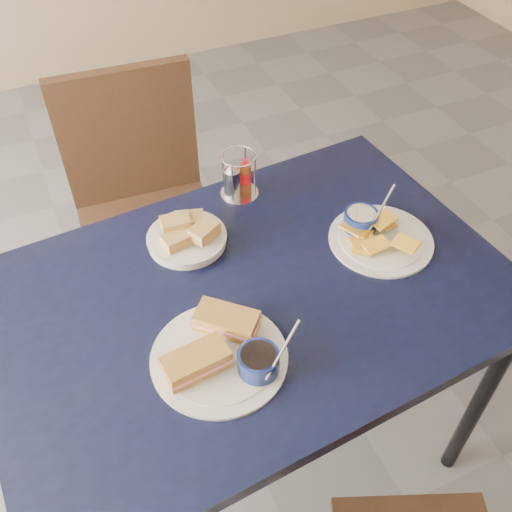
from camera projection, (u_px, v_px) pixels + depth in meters
name	position (u px, v px, depth m)	size (l,w,h in m)	color
ground	(221.00, 385.00, 2.06)	(6.00, 6.00, 0.00)	#57575C
dining_table	(252.00, 307.00, 1.43)	(1.32, 0.93, 0.75)	black
chair_far	(141.00, 195.00, 1.95)	(0.48, 0.46, 0.96)	black
sandwich_plate	(223.00, 351.00, 1.23)	(0.32, 0.30, 0.12)	white
plantain_plate	(373.00, 232.00, 1.50)	(0.27, 0.27, 0.12)	white
bread_basket	(187.00, 235.00, 1.48)	(0.21, 0.21, 0.07)	white
condiment_caddy	(237.00, 179.00, 1.60)	(0.11, 0.11, 0.14)	silver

